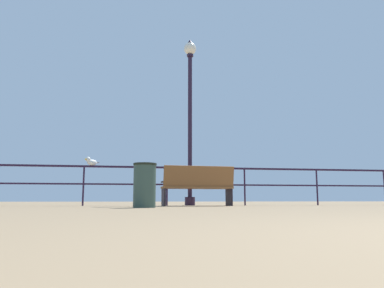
{
  "coord_description": "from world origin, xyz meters",
  "views": [
    {
      "loc": [
        -2.1,
        -0.54,
        0.15
      ],
      "look_at": [
        -0.48,
        8.67,
        1.53
      ],
      "focal_mm": 35.27,
      "sensor_mm": 36.0,
      "label": 1
    }
  ],
  "objects_px": {
    "bench_near_left": "(198,184)",
    "lamppost_center": "(190,104)",
    "seagull_on_rail": "(91,162)",
    "trash_bin": "(145,185)"
  },
  "relations": [
    {
      "from": "bench_near_left",
      "to": "lamppost_center",
      "type": "bearing_deg",
      "value": 91.22
    },
    {
      "from": "bench_near_left",
      "to": "trash_bin",
      "type": "xyz_separation_m",
      "value": [
        -1.36,
        -1.71,
        -0.09
      ]
    },
    {
      "from": "bench_near_left",
      "to": "lamppost_center",
      "type": "height_order",
      "value": "lamppost_center"
    },
    {
      "from": "lamppost_center",
      "to": "seagull_on_rail",
      "type": "relative_size",
      "value": 12.85
    },
    {
      "from": "lamppost_center",
      "to": "trash_bin",
      "type": "relative_size",
      "value": 5.52
    },
    {
      "from": "seagull_on_rail",
      "to": "bench_near_left",
      "type": "bearing_deg",
      "value": -15.77
    },
    {
      "from": "seagull_on_rail",
      "to": "trash_bin",
      "type": "bearing_deg",
      "value": -63.48
    },
    {
      "from": "seagull_on_rail",
      "to": "trash_bin",
      "type": "xyz_separation_m",
      "value": [
        1.22,
        -2.44,
        -0.67
      ]
    },
    {
      "from": "trash_bin",
      "to": "seagull_on_rail",
      "type": "bearing_deg",
      "value": 116.52
    },
    {
      "from": "bench_near_left",
      "to": "lamppost_center",
      "type": "distance_m",
      "value": 2.48
    }
  ]
}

